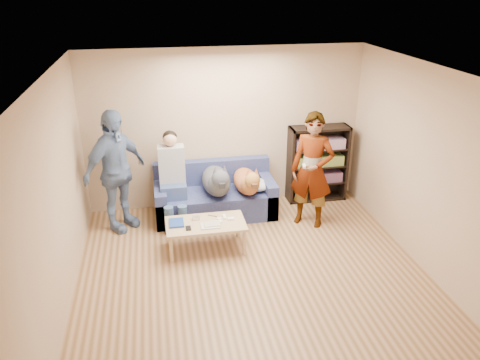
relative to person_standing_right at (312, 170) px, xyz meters
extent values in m
plane|color=brown|center=(-1.16, -1.49, -0.89)|extent=(5.00, 5.00, 0.00)
plane|color=white|center=(-1.16, -1.49, 1.71)|extent=(5.00, 5.00, 0.00)
plane|color=tan|center=(-1.16, 1.01, 0.41)|extent=(4.50, 0.00, 4.50)
plane|color=tan|center=(-1.16, -3.99, 0.41)|extent=(4.50, 0.00, 4.50)
plane|color=tan|center=(-3.41, -1.49, 0.41)|extent=(0.00, 5.00, 5.00)
plane|color=tan|center=(1.09, -1.49, 0.41)|extent=(0.00, 5.00, 5.00)
ellipsoid|color=silver|center=(-0.73, 0.47, -0.38)|extent=(0.46, 0.39, 0.16)
imported|color=gray|center=(0.00, 0.00, 0.00)|extent=(0.78, 0.71, 1.78)
imported|color=#758DBC|center=(-2.89, 0.41, 0.04)|extent=(1.10, 1.08, 1.86)
cube|color=white|center=(-0.20, -0.20, 0.17)|extent=(0.07, 0.13, 0.03)
cube|color=#1B3F97|center=(-2.08, -0.42, -0.46)|extent=(0.20, 0.26, 0.03)
cube|color=silver|center=(-1.63, -0.57, -0.46)|extent=(0.26, 0.20, 0.02)
cube|color=beige|center=(-1.60, -0.55, -0.45)|extent=(0.22, 0.17, 0.01)
cube|color=silver|center=(-1.80, -0.35, -0.44)|extent=(0.11, 0.06, 0.05)
cube|color=white|center=(-1.40, -0.37, -0.45)|extent=(0.04, 0.13, 0.03)
cube|color=white|center=(-1.32, -0.45, -0.45)|extent=(0.09, 0.06, 0.03)
cylinder|color=white|center=(-1.48, -0.49, -0.46)|extent=(0.07, 0.07, 0.02)
cylinder|color=white|center=(-1.48, -0.41, -0.46)|extent=(0.07, 0.07, 0.02)
cylinder|color=orange|center=(-1.70, -0.63, -0.47)|extent=(0.13, 0.06, 0.01)
cylinder|color=black|center=(-1.56, -0.29, -0.47)|extent=(0.13, 0.08, 0.01)
cube|color=black|center=(-1.93, -0.59, -0.46)|extent=(0.07, 0.12, 0.02)
cube|color=#515B93|center=(-1.41, 0.56, -0.68)|extent=(1.90, 0.85, 0.42)
cube|color=#515B93|center=(-1.41, 0.90, -0.27)|extent=(1.90, 0.18, 0.40)
cube|color=#515B93|center=(-2.27, 0.56, -0.60)|extent=(0.18, 0.85, 0.58)
cube|color=#515B93|center=(-0.55, 0.56, -0.60)|extent=(0.18, 0.85, 0.58)
cube|color=#3A4680|center=(-2.06, 0.48, -0.36)|extent=(0.40, 0.38, 0.22)
cylinder|color=#436394|center=(-2.16, 0.06, -0.68)|extent=(0.14, 0.14, 0.47)
cylinder|color=#3D5887|center=(-1.96, 0.06, -0.68)|extent=(0.14, 0.14, 0.47)
cube|color=#B1B2B6|center=(-2.06, 0.58, 0.03)|extent=(0.40, 0.24, 0.58)
sphere|color=#DBAA83|center=(-2.06, 0.58, 0.43)|extent=(0.21, 0.21, 0.21)
ellipsoid|color=black|center=(-2.06, 0.61, 0.46)|extent=(0.22, 0.22, 0.19)
ellipsoid|color=#494A53|center=(-1.39, 0.53, -0.28)|extent=(0.44, 0.91, 0.38)
sphere|color=#53575E|center=(-1.39, 0.20, -0.19)|extent=(0.33, 0.33, 0.33)
sphere|color=#474951|center=(-1.39, 0.03, -0.04)|extent=(0.27, 0.27, 0.27)
cube|color=black|center=(-1.39, -0.10, -0.08)|extent=(0.08, 0.13, 0.08)
cone|color=#4E5159|center=(-1.46, 0.05, 0.10)|extent=(0.08, 0.08, 0.13)
cone|color=#50515B|center=(-1.32, 0.05, 0.10)|extent=(0.08, 0.08, 0.13)
cylinder|color=#52555D|center=(-1.39, 0.95, -0.32)|extent=(0.05, 0.30, 0.17)
ellipsoid|color=#B35D36|center=(-0.91, 0.47, -0.30)|extent=(0.38, 0.80, 0.33)
sphere|color=#C6803C|center=(-0.91, 0.17, -0.22)|extent=(0.29, 0.29, 0.29)
sphere|color=#B87E38|center=(-0.91, 0.01, -0.09)|extent=(0.23, 0.23, 0.23)
cube|color=#51301C|center=(-0.91, -0.10, -0.12)|extent=(0.07, 0.11, 0.07)
cone|color=#B86838|center=(-0.98, 0.03, 0.03)|extent=(0.07, 0.07, 0.11)
cone|color=#A85333|center=(-0.85, 0.03, 0.03)|extent=(0.07, 0.07, 0.11)
cylinder|color=#B05B35|center=(-0.91, 0.86, -0.34)|extent=(0.04, 0.26, 0.15)
cube|color=#D0B880|center=(-1.68, -0.47, -0.49)|extent=(1.10, 0.60, 0.04)
cylinder|color=#D8BB85|center=(-2.18, -0.72, -0.70)|extent=(0.05, 0.05, 0.38)
cylinder|color=tan|center=(-1.18, -0.72, -0.70)|extent=(0.05, 0.05, 0.38)
cylinder|color=tan|center=(-2.18, -0.22, -0.70)|extent=(0.05, 0.05, 0.38)
cylinder|color=tan|center=(-1.18, -0.22, -0.70)|extent=(0.05, 0.05, 0.38)
cube|color=black|center=(-0.09, 0.83, -0.24)|extent=(0.04, 0.34, 1.30)
cube|color=black|center=(0.87, 0.83, -0.24)|extent=(0.04, 0.34, 1.30)
cube|color=black|center=(0.39, 0.83, 0.39)|extent=(1.00, 0.34, 0.04)
cube|color=black|center=(0.39, 0.83, -0.87)|extent=(1.00, 0.34, 0.04)
cube|color=black|center=(0.39, 0.99, -0.24)|extent=(1.00, 0.02, 1.30)
cube|color=black|center=(0.39, 0.83, -0.57)|extent=(0.94, 0.32, 0.03)
cube|color=black|center=(0.39, 0.83, -0.27)|extent=(0.94, 0.32, 0.02)
cube|color=black|center=(0.39, 0.83, 0.03)|extent=(0.94, 0.32, 0.02)
cube|color=#B23333|center=(0.39, 0.81, -0.47)|extent=(0.84, 0.24, 0.17)
cube|color=gold|center=(0.39, 0.81, -0.17)|extent=(0.84, 0.24, 0.17)
cube|color=#994C99|center=(0.39, 0.81, 0.13)|extent=(0.84, 0.24, 0.17)
camera|label=1|loc=(-2.27, -6.18, 2.66)|focal=35.00mm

